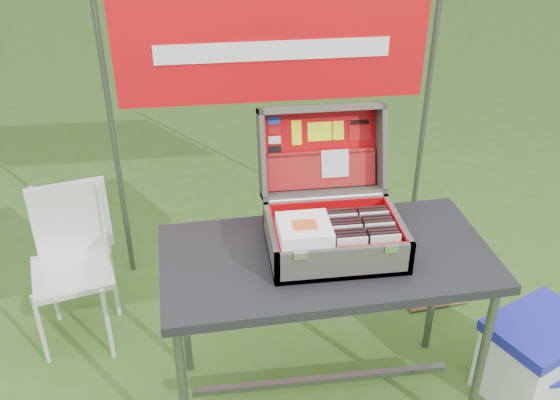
{
  "coord_description": "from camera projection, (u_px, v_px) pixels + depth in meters",
  "views": [
    {
      "loc": [
        -0.37,
        -1.99,
        2.25
      ],
      "look_at": [
        -0.1,
        0.1,
        1.01
      ],
      "focal_mm": 40.0,
      "sensor_mm": 36.0,
      "label": 1
    }
  ],
  "objects": [
    {
      "name": "suitcase_liner_wall_right",
      "position": [
        394.0,
        231.0,
        2.45
      ],
      "size": [
        0.01,
        0.33,
        0.12
      ],
      "primitive_type": "cube",
      "color": "#C70008",
      "rests_on": "suitcase_base_bottom"
    },
    {
      "name": "cd_left_4",
      "position": [
        347.0,
        240.0,
        2.37
      ],
      "size": [
        0.12,
        0.01,
        0.13
      ],
      "primitive_type": "cube",
      "color": "silver",
      "rests_on": "suitcase_liner_floor"
    },
    {
      "name": "cd_right_0",
      "position": [
        385.0,
        250.0,
        2.32
      ],
      "size": [
        0.12,
        0.01,
        0.13
      ],
      "primitive_type": "cube",
      "color": "silver",
      "rests_on": "suitcase_liner_floor"
    },
    {
      "name": "suitcase_lid_rim_left",
      "position": [
        262.0,
        154.0,
        2.55
      ],
      "size": [
        0.02,
        0.25,
        0.4
      ],
      "primitive_type": "cube",
      "rotation": [
        -1.88,
        0.0,
        0.0
      ],
      "color": "#484239",
      "rests_on": "suitcase_lid_back"
    },
    {
      "name": "songbook_0",
      "position": [
        304.0,
        234.0,
        2.32
      ],
      "size": [
        0.2,
        0.2,
        0.0
      ],
      "primitive_type": "cube",
      "color": "white",
      "rests_on": "suitcase_base_wall_front"
    },
    {
      "name": "cd_left_7",
      "position": [
        343.0,
        232.0,
        2.43
      ],
      "size": [
        0.12,
        0.01,
        0.13
      ],
      "primitive_type": "cube",
      "color": "black",
      "rests_on": "suitcase_liner_floor"
    },
    {
      "name": "lid_card_neon_main",
      "position": [
        320.0,
        131.0,
        2.6
      ],
      "size": [
        0.1,
        0.03,
        0.08
      ],
      "primitive_type": "cube",
      "rotation": [
        -1.88,
        0.0,
        0.0
      ],
      "color": "#D9F70C",
      "rests_on": "suitcase_lid_liner"
    },
    {
      "name": "cd_right_7",
      "position": [
        375.0,
        229.0,
        2.44
      ],
      "size": [
        0.12,
        0.01,
        0.13
      ],
      "primitive_type": "cube",
      "color": "black",
      "rests_on": "suitcase_liner_floor"
    },
    {
      "name": "songbook_1",
      "position": [
        304.0,
        233.0,
        2.32
      ],
      "size": [
        0.2,
        0.2,
        0.0
      ],
      "primitive_type": "cube",
      "color": "white",
      "rests_on": "suitcase_base_wall_front"
    },
    {
      "name": "cd_right_9",
      "position": [
        372.0,
        224.0,
        2.48
      ],
      "size": [
        0.12,
        0.01,
        0.13
      ],
      "primitive_type": "cube",
      "color": "black",
      "rests_on": "suitcase_liner_floor"
    },
    {
      "name": "chair_leg_fl",
      "position": [
        41.0,
        330.0,
        2.97
      ],
      "size": [
        0.02,
        0.02,
        0.41
      ],
      "primitive_type": "cylinder",
      "color": "silver",
      "rests_on": "ground"
    },
    {
      "name": "cd_right_10",
      "position": [
        371.0,
        221.0,
        2.49
      ],
      "size": [
        0.12,
        0.01,
        0.13
      ],
      "primitive_type": "cube",
      "color": "black",
      "rests_on": "suitcase_liner_floor"
    },
    {
      "name": "chair",
      "position": [
        73.0,
        274.0,
        3.02
      ],
      "size": [
        0.45,
        0.48,
        0.81
      ],
      "primitive_type": null,
      "rotation": [
        0.0,
        0.0,
        0.23
      ],
      "color": "silver",
      "rests_on": "ground"
    },
    {
      "name": "songbook_6",
      "position": [
        304.0,
        228.0,
        2.3
      ],
      "size": [
        0.2,
        0.2,
        0.0
      ],
      "primitive_type": "cube",
      "color": "white",
      "rests_on": "suitcase_base_wall_front"
    },
    {
      "name": "ground",
      "position": [
        303.0,
        396.0,
        2.88
      ],
      "size": [
        80.0,
        80.0,
        0.0
      ],
      "primitive_type": "plane",
      "color": "#3A5F16",
      "rests_on": "ground"
    },
    {
      "name": "chair_upright_right",
      "position": [
        104.0,
        217.0,
        3.08
      ],
      "size": [
        0.02,
        0.02,
        0.39
      ],
      "primitive_type": "cylinder",
      "color": "silver",
      "rests_on": "chair_seat"
    },
    {
      "name": "suitcase_lid_rim_far",
      "position": [
        321.0,
        108.0,
        2.54
      ],
      "size": [
        0.52,
        0.14,
        0.06
      ],
      "primitive_type": "cube",
      "rotation": [
        -1.88,
        0.0,
        0.0
      ],
      "color": "#484239",
      "rests_on": "suitcase_lid_back"
    },
    {
      "name": "cd_left_1",
      "position": [
        350.0,
        250.0,
        2.32
      ],
      "size": [
        0.12,
        0.01,
        0.13
      ],
      "primitive_type": "cube",
      "color": "black",
      "rests_on": "suitcase_liner_floor"
    },
    {
      "name": "table_leg_br",
      "position": [
        435.0,
        285.0,
        2.97
      ],
      "size": [
        0.04,
        0.04,
        0.78
      ],
      "primitive_type": "cylinder",
      "color": "#59595B",
      "rests_on": "ground"
    },
    {
      "name": "cd_right_4",
      "position": [
        379.0,
        238.0,
        2.39
      ],
      "size": [
        0.12,
        0.01,
        0.13
      ],
      "primitive_type": "cube",
      "color": "silver",
      "rests_on": "suitcase_liner_floor"
    },
    {
      "name": "suitcase_lid_liner",
      "position": [
        320.0,
        149.0,
        2.63
      ],
      "size": [
        0.48,
        0.11,
        0.31
      ],
      "primitive_type": "cube",
      "rotation": [
        -1.88,
        0.0,
        0.0
      ],
      "color": "#C70008",
      "rests_on": "suitcase_lid_back"
    },
    {
      "name": "lid_sticker_cc_d",
      "position": [
        275.0,
        150.0,
        2.6
      ],
      "size": [
        0.05,
        0.01,
        0.03
      ],
      "primitive_type": "cube",
      "rotation": [
        -1.88,
        0.0,
        0.0
      ],
      "color": "black",
      "rests_on": "suitcase_lid_liner"
    },
    {
      "name": "songbook_7",
      "position": [
        304.0,
        226.0,
        2.3
      ],
      "size": [
        0.2,
        0.2,
        0.0
      ],
      "primitive_type": "cube",
      "color": "white",
      "rests_on": "suitcase_base_wall_front"
    },
    {
      "name": "songbook_5",
      "position": [
        304.0,
        229.0,
        2.31
      ],
      "size": [
        0.2,
        0.2,
        0.0
      ],
      "primitive_type": "cube",
      "color": "white",
      "rests_on": "suitcase_base_wall_front"
    },
    {
      "name": "suitcase_lid_back",
      "position": [
        319.0,
        149.0,
        2.64
      ],
      "size": [
        0.52,
        0.13,
        0.36
      ],
      "primitive_type": "cube",
      "rotation": [
        -1.88,
        0.0,
        0.0
      ],
      "color": "#484239",
      "rests_on": "suitcase_base_wall_back"
    },
    {
      "name": "cd_left_10",
      "position": [
        340.0,
        223.0,
        2.48
      ],
      "size": [
        0.12,
        0.01,
        0.13
      ],
      "primitive_type": "cube",
      "color": "black",
      "rests_on": "suitcase_liner_floor"
    },
    {
      "name": "lid_sticker_cc_b",
      "position": [
        274.0,
        130.0,
        2.58
      ],
      "size": [
        0.05,
        0.01,
        0.03
      ],
      "primitive_type": "cube",
      "rotation": [
        -1.88,
        0.0,
        0.0
      ],
      "color": "#9F0E0E",
      "rests_on": "suitcase_lid_liner"
    },
    {
      "name": "suitcase_liner_wall_front",
      "position": [
        344.0,
        260.0,
        2.29
      ],
      "size": [
        0.48,
        0.01,
        0.12
      ],
      "primitive_type": "cube",
      "color": "#C70008",
      "rests_on": "suitcase_base_bottom"
    },
    {
      "name": "suitcase_lid_pocket",
      "position": [
        321.0,
        170.0,
        2.63
      ],
      "size": [
        0.46,
        0.08,
        0.15
      ],
      "primitive_type": "cube",
      "rotation": [
        -1.88,
        0.0,
        0.0
      ],
      "color": "maroon",
      "rests_on": "suitcase_lid_liner"
    },
    {
      "name": "suitcase_pocket_cd",
      "position": [
        335.0,
        163.0,
        2.61
      ],
      "size": [
        0.12,
        0.04,
        0.11
      ],
      "primitive_type": "cube",
      "rotation": [
        -1.88,
        0.0,
        0.0
      ],
      "color": "silver",
      "rests_on": "suitcase_lid_pocket"
    },
    {
      "name": "songbook_9",
      "position": [
        304.0,
        224.0,
        2.3
      ],
      "size": [
        0.2,
        0.2,
        0.0
      ],
      "primitive_type": "cube",
      "color": "white",
      "rests_on": "suitcase_base_wall_front"
    },
    {
      "name": "cooler",
      "position": [
        534.0,
        357.0,
        2.83
      ],
      "size": [
        0.55,
        0.5,
        0.4
      ],
      "primitive_type": null,
      "rotation": [
        0.0,
        0.0,
        0.43
      ],
      "color": "white",
      "rests_on": "ground"
    },
    {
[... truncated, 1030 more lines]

